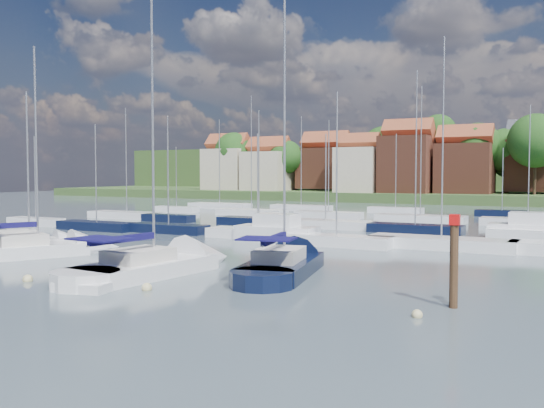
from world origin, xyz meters
The scene contains 14 objects.
ground centered at (0.00, 40.00, 0.00)m, with size 260.00×260.00×0.00m, color #404E57.
sailboat_left centered at (-14.75, 4.38, 0.35)m, with size 7.84×11.43×15.39m.
sailboat_centre centered at (-3.38, 2.80, 0.35)m, with size 4.74×13.46×17.83m.
sailboat_navy centered at (2.58, 6.36, 0.35)m, with size 5.92×12.87×17.21m.
sailboat_far centered at (-17.87, 5.89, 0.34)m, with size 6.86×9.34×12.52m.
tender centered at (-3.35, -4.02, 0.22)m, with size 2.82×1.67×0.57m.
timber_piling centered at (13.08, 0.80, 0.95)m, with size 0.40×0.40×6.21m.
buoy_b centered at (-7.90, -3.32, 0.00)m, with size 0.53×0.53×0.53m, color beige.
buoy_c centered at (-7.01, 0.05, 0.00)m, with size 0.53×0.53×0.53m, color beige.
buoy_d centered at (-0.86, -2.23, 0.00)m, with size 0.52×0.52×0.52m, color beige.
buoy_e centered at (3.81, 6.18, 0.00)m, with size 0.53×0.53×0.53m, color #D85914.
buoy_f centered at (12.15, -1.57, 0.00)m, with size 0.44×0.44×0.44m, color beige.
marina_field centered at (1.91, 35.15, 0.43)m, with size 79.62×41.41×15.93m.
far_shore_town centered at (2.23, 132.67, 4.61)m, with size 212.46×90.00×22.27m.
Camera 1 is at (18.16, -25.09, 5.72)m, focal length 40.00 mm.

